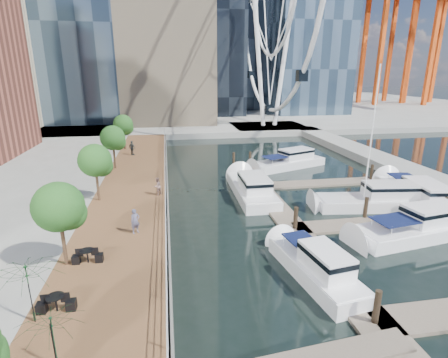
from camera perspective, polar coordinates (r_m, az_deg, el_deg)
ground at (r=18.45m, az=11.41°, el=-19.45°), size 520.00×520.00×0.00m
boardwalk at (r=30.74m, az=-14.89°, el=-3.32°), size 6.00×60.00×1.00m
seawall at (r=30.57m, az=-9.29°, el=-3.06°), size 0.25×60.00×1.00m
land_far at (r=116.37m, az=-6.67°, el=11.75°), size 200.00×114.00×1.00m
breakwater at (r=43.72m, az=27.09°, el=1.37°), size 4.00×60.00×1.00m
pier at (r=69.45m, az=7.32°, el=8.25°), size 14.00×12.00×1.00m
railing at (r=30.24m, az=-9.57°, el=-1.25°), size 0.10×60.00×1.05m
floating_docks at (r=29.32m, az=19.33°, el=-4.74°), size 16.00×34.00×2.60m
port_cranes at (r=132.11m, az=25.96°, el=19.34°), size 40.00×52.00×38.00m
street_trees at (r=29.08m, az=-20.33°, el=2.85°), size 2.60×42.60×4.60m
cafe_tables at (r=15.80m, az=-26.28°, el=-21.94°), size 2.50×13.70×0.74m
yacht_foreground at (r=27.89m, az=28.97°, el=-8.21°), size 10.79×4.43×2.15m
pedestrian_near at (r=23.06m, az=-14.30°, el=-6.69°), size 0.70×0.61×1.62m
pedestrian_mid at (r=29.74m, az=-10.85°, el=-1.16°), size 0.92×0.93×1.51m
pedestrian_far at (r=45.07m, az=-14.76°, el=4.93°), size 1.07×1.02×1.78m
moored_yachts at (r=30.97m, az=21.26°, el=-4.77°), size 17.77×38.21×11.50m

